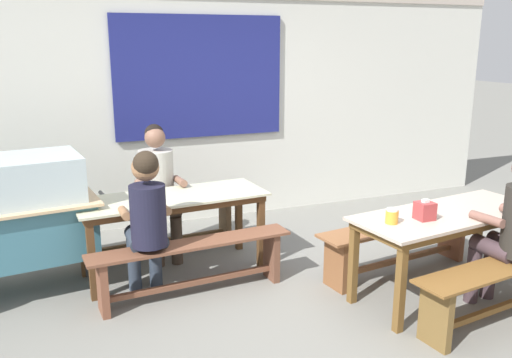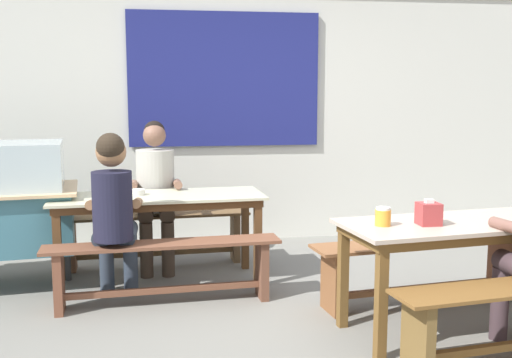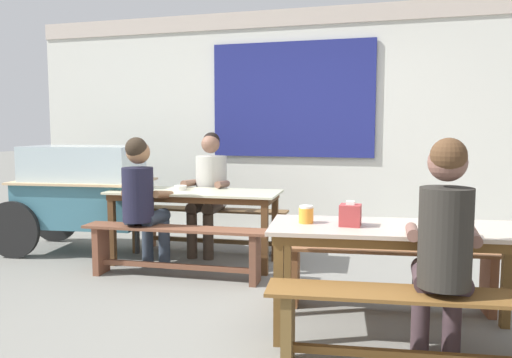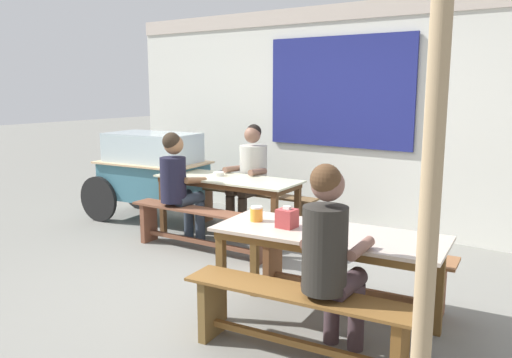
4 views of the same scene
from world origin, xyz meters
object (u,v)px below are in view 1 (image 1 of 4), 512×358
dining_table_far (172,204)px  bench_near_back (398,240)px  dining_table_near (448,221)px  soup_bowl (152,194)px  tissue_box (425,211)px  bench_near_front (499,286)px  bench_far_front (193,261)px  person_left_back_turned (147,215)px  person_center_facing (158,183)px  condiment_jar (392,216)px  bench_far_back (158,223)px  food_cart (5,214)px

dining_table_far → bench_near_back: 2.09m
dining_table_far → dining_table_near: bearing=-33.2°
dining_table_near → soup_bowl: bearing=148.1°
dining_table_far → tissue_box: tissue_box is taller
bench_near_front → soup_bowl: size_ratio=12.73×
bench_far_front → bench_near_back: size_ratio=1.02×
bench_far_front → soup_bowl: 0.75m
person_left_back_turned → person_center_facing: bearing=72.9°
condiment_jar → bench_far_back: bearing=127.0°
dining_table_far → bench_near_front: (2.05, -1.82, -0.35)m
food_cart → soup_bowl: 1.21m
bench_far_back → soup_bowl: size_ratio=13.66×
person_left_back_turned → tissue_box: person_left_back_turned is taller
person_center_facing → tissue_box: bearing=-47.2°
dining_table_far → bench_far_back: 0.63m
condiment_jar → dining_table_far: bearing=135.6°
bench_near_front → bench_far_front: bearing=147.3°
person_center_facing → soup_bowl: bearing=-108.4°
dining_table_far → dining_table_near: (1.98, -1.30, 0.00)m
bench_far_back → food_cart: (-1.33, -0.42, 0.39)m
dining_table_near → soup_bowl: 2.53m
bench_near_back → person_center_facing: 2.33m
person_center_facing → person_left_back_turned: 0.98m
bench_far_back → bench_near_front: (2.08, -2.35, -0.00)m
dining_table_far → food_cart: food_cart is taller
person_center_facing → soup_bowl: size_ratio=10.45×
tissue_box → condiment_jar: size_ratio=1.39×
tissue_box → soup_bowl: size_ratio=1.30×
dining_table_near → bench_far_front: (-1.94, 0.77, -0.34)m
bench_near_back → food_cart: (-3.28, 0.88, 0.38)m
soup_bowl → condiment_jar: bearing=-41.9°
dining_table_far → condiment_jar: size_ratio=14.83×
dining_table_far → person_left_back_turned: (-0.31, -0.48, 0.08)m
bench_far_front → food_cart: 1.59m
bench_near_front → tissue_box: (-0.37, 0.45, 0.50)m
bench_far_back → bench_far_front: size_ratio=0.99×
tissue_box → person_center_facing: bearing=132.8°
bench_far_front → person_center_facing: bearing=93.5°
condiment_jar → soup_bowl: size_ratio=0.93×
bench_far_back → bench_far_front: same height
bench_near_front → food_cart: food_cart is taller
bench_far_back → bench_near_back: same height
bench_far_back → person_center_facing: bearing=-82.3°
dining_table_near → bench_near_back: (-0.07, 0.52, -0.34)m
bench_far_front → person_center_facing: (-0.06, 0.99, 0.43)m
food_cart → person_left_back_turned: (1.05, -0.59, 0.04)m
condiment_jar → soup_bowl: 2.08m
dining_table_near → bench_far_front: 2.12m
person_center_facing → tissue_box: person_center_facing is taller
bench_near_front → condiment_jar: (-0.66, 0.47, 0.49)m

